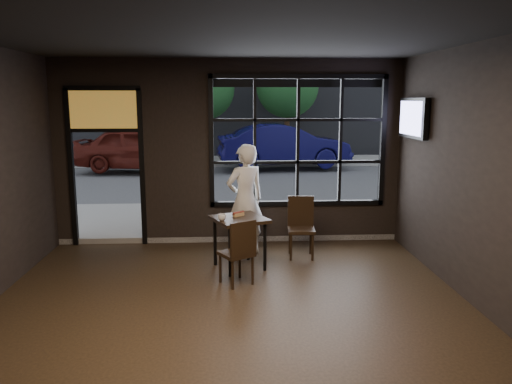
{
  "coord_description": "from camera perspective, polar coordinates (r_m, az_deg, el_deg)",
  "views": [
    {
      "loc": [
        -0.0,
        -5.13,
        2.52
      ],
      "look_at": [
        0.4,
        2.2,
        1.15
      ],
      "focal_mm": 35.0,
      "sensor_mm": 36.0,
      "label": 1
    }
  ],
  "objects": [
    {
      "name": "hotdog",
      "position": [
        7.54,
        -2.02,
        -2.54
      ],
      "size": [
        0.21,
        0.19,
        0.06
      ],
      "primitive_type": null,
      "rotation": [
        0.0,
        0.0,
        0.69
      ],
      "color": "tan",
      "rests_on": "cafe_table"
    },
    {
      "name": "window_frame",
      "position": [
        8.74,
        4.8,
        5.81
      ],
      "size": [
        3.06,
        0.12,
        2.28
      ],
      "primitive_type": "cube",
      "color": "black",
      "rests_on": "ground"
    },
    {
      "name": "building_across",
      "position": [
        28.56,
        -3.29,
        20.59
      ],
      "size": [
        28.0,
        12.0,
        15.0
      ],
      "primitive_type": "cube",
      "color": "#5B5956",
      "rests_on": "ground"
    },
    {
      "name": "maroon_car",
      "position": [
        17.62,
        -13.06,
        4.83
      ],
      "size": [
        4.51,
        2.18,
        1.49
      ],
      "primitive_type": "imported",
      "rotation": [
        0.0,
        0.0,
        1.47
      ],
      "color": "#48120C",
      "rests_on": "street_asphalt"
    },
    {
      "name": "ceiling",
      "position": [
        5.17,
        -3.26,
        18.24
      ],
      "size": [
        6.0,
        7.0,
        0.02
      ],
      "primitive_type": "cube",
      "color": "black",
      "rests_on": "ground"
    },
    {
      "name": "navy_car",
      "position": [
        18.0,
        3.19,
        5.3
      ],
      "size": [
        4.85,
        2.17,
        1.55
      ],
      "primitive_type": "imported",
      "rotation": [
        0.0,
        0.0,
        1.69
      ],
      "color": "#0A0836",
      "rests_on": "street_asphalt"
    },
    {
      "name": "cup",
      "position": [
        7.26,
        -3.92,
        -2.91
      ],
      "size": [
        0.16,
        0.16,
        0.1
      ],
      "primitive_type": "imported",
      "rotation": [
        0.0,
        0.0,
        0.41
      ],
      "color": "silver",
      "rests_on": "cafe_table"
    },
    {
      "name": "street_asphalt",
      "position": [
        29.24,
        -3.13,
        5.56
      ],
      "size": [
        60.0,
        41.0,
        0.04
      ],
      "primitive_type": "cube",
      "color": "#545456",
      "rests_on": "ground"
    },
    {
      "name": "floor",
      "position": [
        5.72,
        -2.91,
        -15.7
      ],
      "size": [
        6.0,
        7.0,
        0.02
      ],
      "primitive_type": "cube",
      "color": "black",
      "rests_on": "ground"
    },
    {
      "name": "tv",
      "position": [
        8.37,
        17.55,
        8.06
      ],
      "size": [
        0.12,
        1.08,
        0.63
      ],
      "primitive_type": "cube",
      "color": "black",
      "rests_on": "wall_right"
    },
    {
      "name": "chair_near",
      "position": [
        6.9,
        -2.28,
        -6.8
      ],
      "size": [
        0.55,
        0.55,
        0.92
      ],
      "primitive_type": "cube",
      "rotation": [
        0.0,
        0.0,
        3.69
      ],
      "color": "black",
      "rests_on": "floor"
    },
    {
      "name": "stained_transom",
      "position": [
        8.88,
        -17.02,
        9.02
      ],
      "size": [
        1.2,
        0.06,
        0.7
      ],
      "primitive_type": "cube",
      "color": "orange",
      "rests_on": "ground"
    },
    {
      "name": "tree_left",
      "position": [
        19.85,
        -6.03,
        11.62
      ],
      "size": [
        2.42,
        2.42,
        4.13
      ],
      "color": "#332114",
      "rests_on": "street_asphalt"
    },
    {
      "name": "chair_window",
      "position": [
        8.04,
        5.2,
        -4.11
      ],
      "size": [
        0.45,
        0.45,
        0.97
      ],
      "primitive_type": "cube",
      "rotation": [
        0.0,
        0.0,
        -0.07
      ],
      "color": "black",
      "rests_on": "floor"
    },
    {
      "name": "tree_right",
      "position": [
        20.43,
        3.61,
        11.92
      ],
      "size": [
        2.5,
        2.5,
        4.27
      ],
      "color": "#332114",
      "rests_on": "street_asphalt"
    },
    {
      "name": "cafe_table",
      "position": [
        7.55,
        -1.89,
        -5.8
      ],
      "size": [
        0.96,
        0.96,
        0.79
      ],
      "primitive_type": "cube",
      "rotation": [
        0.0,
        0.0,
        0.42
      ],
      "color": "black",
      "rests_on": "floor"
    },
    {
      "name": "wall_right",
      "position": [
        6.01,
        26.87,
        0.63
      ],
      "size": [
        0.04,
        7.0,
        3.2
      ],
      "primitive_type": "cube",
      "color": "black",
      "rests_on": "ground"
    },
    {
      "name": "man",
      "position": [
        8.11,
        -1.25,
        -0.89
      ],
      "size": [
        0.79,
        0.68,
        1.82
      ],
      "primitive_type": "imported",
      "rotation": [
        0.0,
        0.0,
        3.59
      ],
      "color": "silver",
      "rests_on": "floor"
    }
  ]
}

